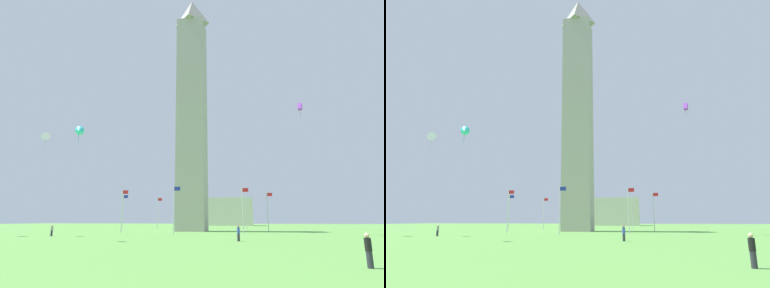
# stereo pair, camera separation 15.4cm
# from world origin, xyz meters

# --- Properties ---
(ground_plane) EXTENTS (260.00, 260.00, 0.00)m
(ground_plane) POSITION_xyz_m (0.00, 0.00, 0.00)
(ground_plane) COLOR #548C3D
(obelisk_monument) EXTENTS (5.98, 5.98, 54.33)m
(obelisk_monument) POSITION_xyz_m (0.00, 0.00, 27.17)
(obelisk_monument) COLOR #A8A399
(obelisk_monument) RESTS_ON ground
(flagpole_n) EXTENTS (1.12, 0.14, 7.65)m
(flagpole_n) POSITION_xyz_m (15.34, 0.00, 4.21)
(flagpole_n) COLOR silver
(flagpole_n) RESTS_ON ground
(flagpole_ne) EXTENTS (1.12, 0.14, 7.65)m
(flagpole_ne) POSITION_xyz_m (10.87, 10.80, 4.21)
(flagpole_ne) COLOR silver
(flagpole_ne) RESTS_ON ground
(flagpole_e) EXTENTS (1.12, 0.14, 7.65)m
(flagpole_e) POSITION_xyz_m (0.06, 15.28, 4.21)
(flagpole_e) COLOR silver
(flagpole_e) RESTS_ON ground
(flagpole_se) EXTENTS (1.12, 0.14, 7.65)m
(flagpole_se) POSITION_xyz_m (-10.74, 10.80, 4.21)
(flagpole_se) COLOR silver
(flagpole_se) RESTS_ON ground
(flagpole_s) EXTENTS (1.12, 0.14, 7.65)m
(flagpole_s) POSITION_xyz_m (-15.22, 0.00, 4.21)
(flagpole_s) COLOR silver
(flagpole_s) RESTS_ON ground
(flagpole_sw) EXTENTS (1.12, 0.14, 7.65)m
(flagpole_sw) POSITION_xyz_m (-10.74, -10.80, 4.21)
(flagpole_sw) COLOR silver
(flagpole_sw) RESTS_ON ground
(flagpole_w) EXTENTS (1.12, 0.14, 7.65)m
(flagpole_w) POSITION_xyz_m (0.06, -15.28, 4.21)
(flagpole_w) COLOR silver
(flagpole_w) RESTS_ON ground
(flagpole_nw) EXTENTS (1.12, 0.14, 7.65)m
(flagpole_nw) POSITION_xyz_m (10.87, -10.80, 4.21)
(flagpole_nw) COLOR silver
(flagpole_nw) RESTS_ON ground
(person_black_shirt) EXTENTS (0.32, 0.32, 1.65)m
(person_black_shirt) POSITION_xyz_m (18.10, -47.52, 0.82)
(person_black_shirt) COLOR #2D2D38
(person_black_shirt) RESTS_ON ground
(person_blue_shirt) EXTENTS (0.32, 0.32, 1.69)m
(person_blue_shirt) POSITION_xyz_m (10.90, -29.10, 0.84)
(person_blue_shirt) COLOR #2D2D38
(person_blue_shirt) RESTS_ON ground
(person_gray_shirt) EXTENTS (0.32, 0.32, 1.60)m
(person_gray_shirt) POSITION_xyz_m (-15.98, -23.15, 0.79)
(person_gray_shirt) COLOR #2D2D38
(person_gray_shirt) RESTS_ON ground
(kite_white_delta) EXTENTS (1.94, 2.00, 2.72)m
(kite_white_delta) POSITION_xyz_m (-18.64, -23.14, 14.65)
(kite_white_delta) COLOR white
(kite_purple_box) EXTENTS (0.93, 1.10, 2.43)m
(kite_purple_box) POSITION_xyz_m (21.30, -11.00, 21.42)
(kite_purple_box) COLOR purple
(kite_cyan_delta) EXTENTS (1.48, 1.56, 2.13)m
(kite_cyan_delta) POSITION_xyz_m (-7.27, -32.51, 12.55)
(kite_cyan_delta) COLOR #33C6D1
(distant_building) EXTENTS (28.65, 11.81, 10.96)m
(distant_building) POSITION_xyz_m (-2.27, 66.88, 5.48)
(distant_building) COLOR beige
(distant_building) RESTS_ON ground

